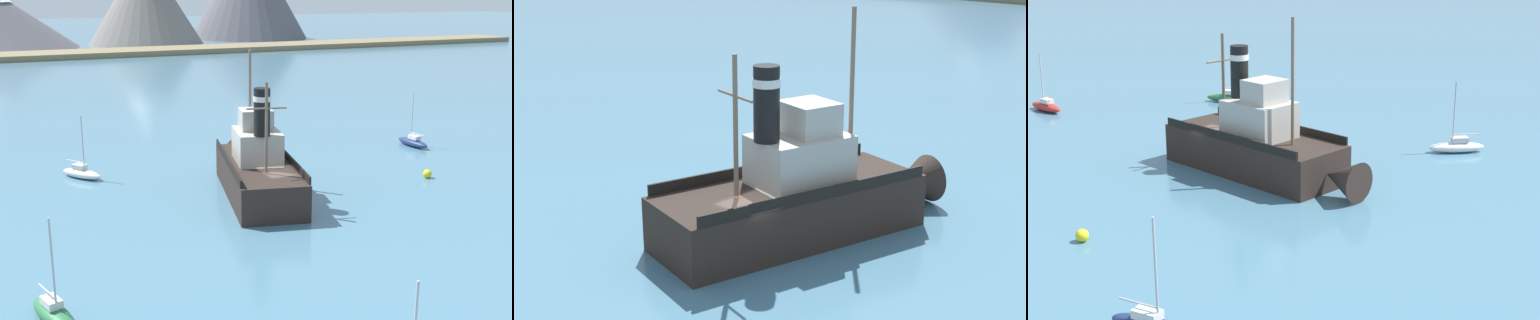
% 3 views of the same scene
% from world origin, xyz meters
% --- Properties ---
extents(ground_plane, '(600.00, 600.00, 0.00)m').
position_xyz_m(ground_plane, '(0.00, 0.00, 0.00)').
color(ground_plane, '#477289').
extents(shoreline_strip, '(240.00, 12.00, 1.20)m').
position_xyz_m(shoreline_strip, '(0.00, 105.47, 0.60)').
color(shoreline_strip, '#7A6B4C').
rests_on(shoreline_strip, ground).
extents(old_tugboat, '(7.08, 14.79, 9.90)m').
position_xyz_m(old_tugboat, '(-0.34, 3.13, 1.83)').
color(old_tugboat, '#2D231E').
rests_on(old_tugboat, ground).
extents(sailboat_green, '(2.10, 3.96, 4.90)m').
position_xyz_m(sailboat_green, '(-15.91, -9.93, 0.43)').
color(sailboat_green, '#286B3D').
rests_on(sailboat_green, ground).
extents(sailboat_navy, '(1.27, 3.84, 4.90)m').
position_xyz_m(sailboat_navy, '(18.62, 10.10, 0.43)').
color(sailboat_navy, navy).
rests_on(sailboat_navy, ground).
extents(sailboat_white, '(3.12, 3.72, 4.90)m').
position_xyz_m(sailboat_white, '(-11.07, 12.11, 0.43)').
color(sailboat_white, white).
rests_on(sailboat_white, ground).
extents(mooring_buoy, '(0.65, 0.65, 0.65)m').
position_xyz_m(mooring_buoy, '(13.22, 1.25, 0.33)').
color(mooring_buoy, yellow).
rests_on(mooring_buoy, ground).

